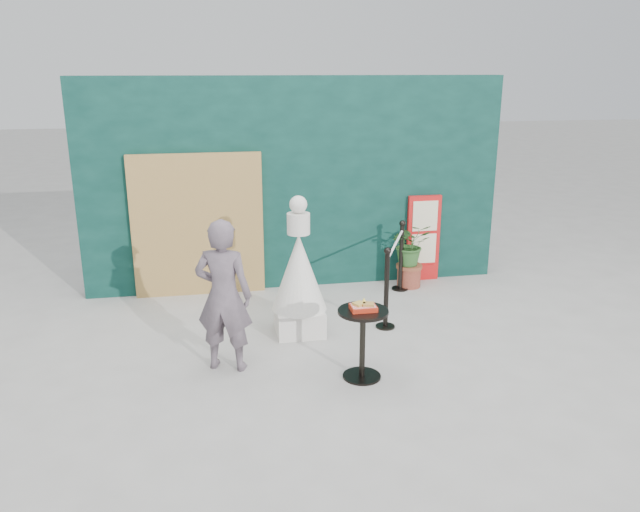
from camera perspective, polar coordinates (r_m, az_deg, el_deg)
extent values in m
plane|color=#ADAAA5|center=(6.54, 1.96, -11.46)|extent=(60.00, 60.00, 0.00)
cube|color=#092B25|center=(9.00, -2.28, 6.60)|extent=(6.00, 0.30, 3.00)
cube|color=tan|center=(8.81, -11.10, 2.74)|extent=(1.80, 0.08, 2.00)
imported|color=slate|center=(6.58, -8.80, -3.61)|extent=(0.69, 0.56, 1.65)
cube|color=red|center=(9.46, 9.42, 1.61)|extent=(0.50, 0.06, 1.30)
cube|color=beige|center=(9.35, 9.59, 3.63)|extent=(0.38, 0.02, 0.45)
cube|color=beige|center=(9.47, 9.44, 0.68)|extent=(0.38, 0.02, 0.45)
cube|color=red|center=(9.57, 9.34, -1.33)|extent=(0.38, 0.02, 0.18)
cube|color=silver|center=(7.62, -1.89, -5.89)|extent=(0.57, 0.57, 0.31)
cone|color=white|center=(7.40, -1.94, -1.46)|extent=(0.66, 0.66, 0.93)
cylinder|color=white|center=(7.24, -1.98, 2.97)|extent=(0.27, 0.27, 0.25)
sphere|color=white|center=(7.19, -2.00, 4.73)|extent=(0.21, 0.21, 0.21)
cylinder|color=black|center=(6.65, 3.84, -10.89)|extent=(0.40, 0.40, 0.02)
cylinder|color=black|center=(6.49, 3.90, -8.16)|extent=(0.06, 0.06, 0.72)
cylinder|color=black|center=(6.34, 3.96, -5.08)|extent=(0.52, 0.52, 0.03)
cube|color=red|center=(6.33, 3.97, -4.75)|extent=(0.26, 0.19, 0.05)
cube|color=red|center=(6.32, 3.98, -4.52)|extent=(0.24, 0.17, 0.00)
cube|color=#DEBE51|center=(6.31, 3.60, -4.38)|extent=(0.15, 0.14, 0.02)
cube|color=#C28B47|center=(6.30, 4.46, -4.42)|extent=(0.13, 0.13, 0.02)
cone|color=yellow|center=(6.35, 4.04, -4.07)|extent=(0.06, 0.06, 0.06)
cylinder|color=#974931|center=(9.27, 8.12, -1.92)|extent=(0.34, 0.34, 0.29)
cylinder|color=brown|center=(9.22, 8.16, -0.94)|extent=(0.38, 0.38, 0.05)
imported|color=#2D5926|center=(9.13, 8.25, 1.08)|extent=(0.57, 0.49, 0.63)
cylinder|color=black|center=(7.85, 5.98, -6.41)|extent=(0.24, 0.24, 0.02)
cylinder|color=black|center=(7.68, 6.09, -3.19)|extent=(0.06, 0.06, 0.96)
sphere|color=black|center=(7.52, 6.21, 0.46)|extent=(0.09, 0.09, 0.09)
cylinder|color=black|center=(9.18, 7.31, -2.97)|extent=(0.24, 0.24, 0.02)
cylinder|color=black|center=(9.03, 7.42, -0.16)|extent=(0.06, 0.06, 0.96)
sphere|color=black|center=(8.90, 7.54, 2.98)|extent=(0.09, 0.09, 0.09)
cylinder|color=white|center=(8.24, 6.90, 1.09)|extent=(0.63, 1.31, 0.03)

